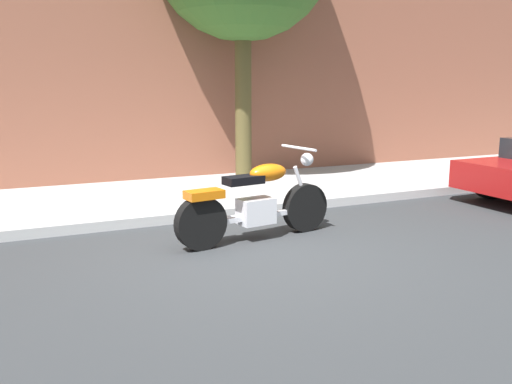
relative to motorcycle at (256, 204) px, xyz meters
The scene contains 3 objects.
ground_plane 0.67m from the motorcycle, 111.04° to the right, with size 60.00×60.00×0.00m, color #303335.
sidewalk 2.71m from the motorcycle, 93.75° to the left, with size 24.73×3.02×0.14m, color #ACACAC.
motorcycle is the anchor object (origin of this frame).
Camera 1 is at (-2.57, -5.61, 1.92)m, focal length 38.54 mm.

